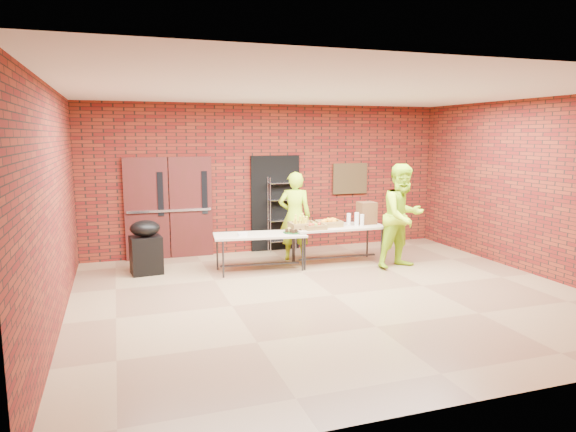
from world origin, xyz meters
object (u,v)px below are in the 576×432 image
(volunteer_man, at_px, (403,216))
(volunteer_woman, at_px, (295,216))
(coffee_dispenser, at_px, (367,213))
(wire_rack, at_px, (282,214))
(covered_grill, at_px, (146,247))
(table_left, at_px, (260,237))
(table_right, at_px, (338,229))

(volunteer_man, bearing_deg, volunteer_woman, 133.03)
(coffee_dispenser, height_order, volunteer_woman, volunteer_woman)
(wire_rack, xyz_separation_m, coffee_dispenser, (1.37, -1.35, 0.16))
(wire_rack, height_order, volunteer_man, volunteer_man)
(wire_rack, bearing_deg, volunteer_woman, -94.86)
(covered_grill, bearing_deg, wire_rack, 12.42)
(volunteer_woman, relative_size, volunteer_man, 0.90)
(table_left, distance_m, volunteer_woman, 1.13)
(volunteer_woman, bearing_deg, covered_grill, 21.11)
(table_right, bearing_deg, volunteer_man, -31.62)
(table_right, relative_size, coffee_dispenser, 4.17)
(table_left, bearing_deg, volunteer_man, -6.34)
(table_right, distance_m, volunteer_man, 1.28)
(wire_rack, relative_size, covered_grill, 1.64)
(volunteer_woman, bearing_deg, volunteer_man, 162.79)
(table_left, relative_size, covered_grill, 1.78)
(table_right, relative_size, volunteer_woman, 1.03)
(covered_grill, distance_m, volunteer_woman, 2.99)
(volunteer_woman, xyz_separation_m, volunteer_man, (1.76, -1.24, 0.10))
(volunteer_woman, bearing_deg, wire_rack, -72.14)
(table_left, height_order, coffee_dispenser, coffee_dispenser)
(coffee_dispenser, xyz_separation_m, covered_grill, (-4.33, 0.34, -0.48))
(table_right, relative_size, volunteer_man, 0.93)
(table_right, xyz_separation_m, volunteer_man, (1.04, -0.68, 0.31))
(wire_rack, height_order, table_right, wire_rack)
(wire_rack, relative_size, volunteer_man, 0.82)
(table_left, relative_size, table_right, 0.96)
(table_right, bearing_deg, volunteer_woman, 143.49)
(table_left, bearing_deg, covered_grill, 174.52)
(covered_grill, distance_m, volunteer_man, 4.87)
(table_right, distance_m, volunteer_woman, 0.93)
(table_left, relative_size, coffee_dispenser, 4.00)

